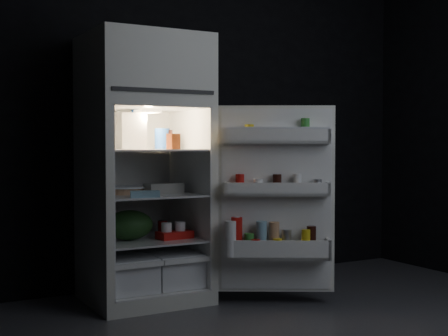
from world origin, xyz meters
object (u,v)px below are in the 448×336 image
egg_carton (164,189)px  yogurt_tray (175,235)px  refrigerator (143,159)px  fridge_door (275,202)px  milk_jug (135,131)px

egg_carton → yogurt_tray: 0.32m
refrigerator → yogurt_tray: refrigerator is taller
refrigerator → fridge_door: (0.70, -0.56, -0.27)m
refrigerator → egg_carton: size_ratio=6.70×
yogurt_tray → refrigerator: bearing=133.3°
egg_carton → yogurt_tray: (0.06, -0.05, -0.31)m
refrigerator → milk_jug: 0.20m
yogurt_tray → milk_jug: bearing=138.4°
refrigerator → milk_jug: bearing=166.0°
milk_jug → yogurt_tray: milk_jug is taller
refrigerator → yogurt_tray: (0.17, -0.15, -0.50)m
refrigerator → fridge_door: refrigerator is taller
egg_carton → yogurt_tray: bearing=-49.6°
refrigerator → fridge_door: size_ratio=1.46×
fridge_door → milk_jug: (-0.75, 0.57, 0.46)m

